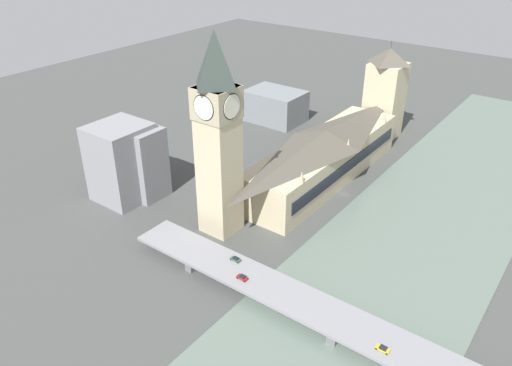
# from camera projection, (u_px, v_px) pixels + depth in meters

# --- Properties ---
(ground_plane) EXTENTS (600.00, 600.00, 0.00)m
(ground_plane) POSITION_uv_depth(u_px,v_px,m) (344.00, 194.00, 228.00)
(ground_plane) COLOR #424442
(river_water) EXTENTS (66.73, 360.00, 0.30)m
(river_water) POSITION_uv_depth(u_px,v_px,m) (429.00, 222.00, 207.34)
(river_water) COLOR slate
(river_water) RESTS_ON ground_plane
(parliament_hall) EXTENTS (25.65, 104.36, 25.10)m
(parliament_hall) POSITION_uv_depth(u_px,v_px,m) (325.00, 155.00, 235.79)
(parliament_hall) COLOR #C1B28E
(parliament_hall) RESTS_ON ground_plane
(clock_tower) EXTENTS (14.40, 14.40, 79.50)m
(clock_tower) POSITION_uv_depth(u_px,v_px,m) (218.00, 133.00, 183.25)
(clock_tower) COLOR #C1B28E
(clock_tower) RESTS_ON ground_plane
(victoria_tower) EXTENTS (18.13, 18.13, 53.94)m
(victoria_tower) POSITION_uv_depth(u_px,v_px,m) (385.00, 94.00, 275.70)
(victoria_tower) COLOR #C1B28E
(victoria_tower) RESTS_ON ground_plane
(road_bridge) EXTENTS (165.46, 15.27, 5.35)m
(road_bridge) POSITION_uv_depth(u_px,v_px,m) (341.00, 322.00, 151.16)
(road_bridge) COLOR slate
(road_bridge) RESTS_ON ground_plane
(car_northbound_lead) EXTENTS (3.85, 1.76, 1.36)m
(car_northbound_lead) POSITION_uv_depth(u_px,v_px,m) (236.00, 259.00, 175.91)
(car_northbound_lead) COLOR #2D5638
(car_northbound_lead) RESTS_ON road_bridge
(car_northbound_mid) EXTENTS (3.83, 1.84, 1.48)m
(car_northbound_mid) POSITION_uv_depth(u_px,v_px,m) (242.00, 277.00, 167.07)
(car_northbound_mid) COLOR maroon
(car_northbound_mid) RESTS_ON road_bridge
(car_southbound_lead) EXTENTS (4.00, 1.79, 1.36)m
(car_southbound_lead) POSITION_uv_depth(u_px,v_px,m) (383.00, 349.00, 140.01)
(car_southbound_lead) COLOR gold
(car_southbound_lead) RESTS_ON road_bridge
(city_block_west) EXTENTS (22.78, 23.95, 34.35)m
(city_block_west) POSITION_uv_depth(u_px,v_px,m) (122.00, 162.00, 218.37)
(city_block_west) COLOR gray
(city_block_west) RESTS_ON ground_plane
(city_block_center) EXTENTS (20.68, 15.39, 32.41)m
(city_block_center) POSITION_uv_depth(u_px,v_px,m) (141.00, 161.00, 221.17)
(city_block_center) COLOR gray
(city_block_center) RESTS_ON ground_plane
(city_block_east) EXTENTS (33.73, 24.70, 18.68)m
(city_block_east) POSITION_uv_depth(u_px,v_px,m) (275.00, 106.00, 303.61)
(city_block_east) COLOR slate
(city_block_east) RESTS_ON ground_plane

